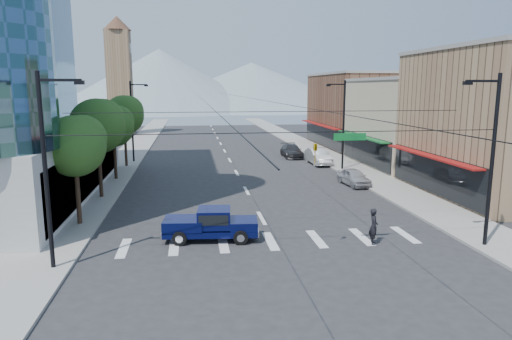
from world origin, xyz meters
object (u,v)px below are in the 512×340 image
at_px(pickup_truck, 210,224).
at_px(parked_car_near, 354,177).
at_px(pedestrian, 374,226).
at_px(parked_car_mid, 318,156).
at_px(parked_car_far, 292,151).

bearing_deg(pickup_truck, parked_car_near, 50.01).
distance_m(pedestrian, parked_car_mid, 25.94).
bearing_deg(pedestrian, pickup_truck, 89.20).
xyz_separation_m(pedestrian, parked_car_mid, (4.23, 25.59, -0.13)).
bearing_deg(pickup_truck, parked_car_mid, 67.09).
xyz_separation_m(parked_car_mid, parked_car_far, (-1.80, 5.43, -0.09)).
distance_m(pickup_truck, pedestrian, 8.82).
height_order(pedestrian, parked_car_far, pedestrian).
xyz_separation_m(pickup_truck, pedestrian, (8.60, -1.95, 0.06)).
bearing_deg(parked_car_near, parked_car_mid, 84.54).
bearing_deg(parked_car_near, pickup_truck, -141.03).
xyz_separation_m(parked_car_near, parked_car_mid, (0.00, 11.07, 0.14)).
distance_m(parked_car_near, parked_car_mid, 11.07).
xyz_separation_m(pickup_truck, parked_car_mid, (12.83, 23.65, -0.06)).
bearing_deg(pedestrian, parked_car_near, -4.27).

